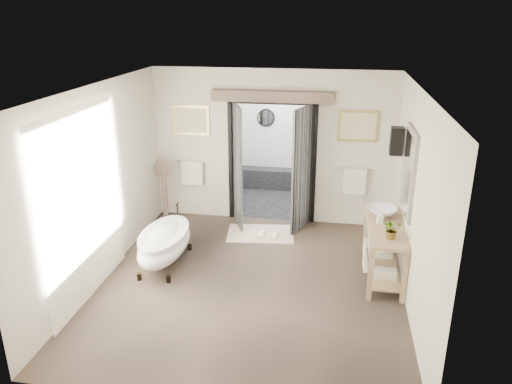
% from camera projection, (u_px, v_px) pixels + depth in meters
% --- Properties ---
extents(ground_plane, '(5.00, 5.00, 0.00)m').
position_uv_depth(ground_plane, '(250.00, 283.00, 7.51)').
color(ground_plane, brown).
extents(room_shell, '(4.52, 5.02, 2.91)m').
position_uv_depth(room_shell, '(245.00, 168.00, 6.77)').
color(room_shell, beige).
rests_on(room_shell, ground_plane).
extents(shower_room, '(2.22, 2.01, 2.51)m').
position_uv_depth(shower_room, '(281.00, 154.00, 10.90)').
color(shower_room, black).
rests_on(shower_room, ground_plane).
extents(back_wall_dressing, '(3.82, 0.78, 2.52)m').
position_uv_depth(back_wall_dressing, '(271.00, 144.00, 9.12)').
color(back_wall_dressing, black).
rests_on(back_wall_dressing, ground_plane).
extents(clawfoot_tub, '(0.71, 1.58, 0.77)m').
position_uv_depth(clawfoot_tub, '(165.00, 243.00, 7.96)').
color(clawfoot_tub, black).
rests_on(clawfoot_tub, ground_plane).
extents(vanity, '(0.57, 1.60, 0.85)m').
position_uv_depth(vanity, '(382.00, 246.00, 7.56)').
color(vanity, tan).
rests_on(vanity, ground_plane).
extents(pedestal_mirror, '(0.37, 0.24, 1.27)m').
position_uv_depth(pedestal_mirror, '(165.00, 195.00, 9.52)').
color(pedestal_mirror, '#695C4B').
rests_on(pedestal_mirror, ground_plane).
extents(rug, '(1.28, 0.93, 0.01)m').
position_uv_depth(rug, '(261.00, 234.00, 9.16)').
color(rug, '#C6B09A').
rests_on(rug, ground_plane).
extents(slippers, '(0.37, 0.28, 0.05)m').
position_uv_depth(slippers, '(268.00, 234.00, 9.05)').
color(slippers, white).
rests_on(slippers, rug).
extents(basin, '(0.51, 0.51, 0.16)m').
position_uv_depth(basin, '(382.00, 212.00, 7.70)').
color(basin, white).
rests_on(basin, vanity).
extents(plant, '(0.32, 0.30, 0.29)m').
position_uv_depth(plant, '(392.00, 229.00, 6.96)').
color(plant, gray).
rests_on(plant, vanity).
extents(soap_bottle_a, '(0.10, 0.10, 0.19)m').
position_uv_depth(soap_bottle_a, '(380.00, 217.00, 7.49)').
color(soap_bottle_a, gray).
rests_on(soap_bottle_a, vanity).
extents(soap_bottle_b, '(0.15, 0.15, 0.18)m').
position_uv_depth(soap_bottle_b, '(378.00, 205.00, 7.96)').
color(soap_bottle_b, gray).
rests_on(soap_bottle_b, vanity).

